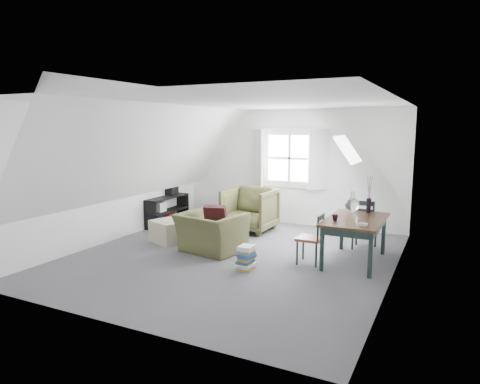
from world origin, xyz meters
The scene contains 24 objects.
floor centered at (0.00, 0.00, 0.00)m, with size 5.50×5.50×0.00m, color #525157.
ceiling centered at (0.00, 0.00, 2.50)m, with size 5.50×5.50×0.00m, color white.
wall_back centered at (0.00, 2.75, 1.25)m, with size 5.00×5.00×0.00m, color white.
wall_front centered at (0.00, -2.75, 1.25)m, with size 5.00×5.00×0.00m, color white.
wall_left centered at (-2.50, 0.00, 1.25)m, with size 5.50×5.50×0.00m, color white.
wall_right centered at (2.50, 0.00, 1.25)m, with size 5.50×5.50×0.00m, color white.
slope_left centered at (-1.55, 0.00, 1.78)m, with size 5.50×5.50×0.00m, color white.
slope_right centered at (1.55, 0.00, 1.78)m, with size 5.50×5.50×0.00m, color white.
dormer_window centered at (0.00, 2.68, 1.45)m, with size 1.71×0.35×1.30m.
skylight centered at (1.55, 1.30, 1.75)m, with size 0.55×0.75×0.04m, color white.
armchair_near centered at (-0.46, 0.10, 0.00)m, with size 1.03×0.90×0.67m, color #4A4B29.
armchair_far centered at (-0.50, 1.74, 0.00)m, with size 0.95×0.98×0.89m, color #4A4B29.
throw_pillow centered at (-0.46, 0.25, 0.60)m, with size 0.38×0.11×0.38m, color #330E13.
ottoman centered at (-1.45, 0.32, 0.20)m, with size 0.61×0.61×0.41m, color tan.
dining_table centered at (1.86, 0.60, 0.61)m, with size 0.85×1.42×0.71m.
demijohn centered at (1.71, 1.05, 0.85)m, with size 0.24×0.24×0.34m.
vase_twigs centered at (1.96, 1.15, 0.84)m, with size 0.08×0.09×0.61m.
cup centered at (1.61, 0.30, 0.71)m, with size 0.10×0.10×0.09m, color black.
paper_box centered at (2.06, 0.15, 0.73)m, with size 0.12×0.08×0.04m, color white.
dining_chair_far centered at (1.86, 1.44, 0.46)m, with size 0.41×0.41×0.88m.
dining_chair_near centered at (1.28, 0.23, 0.42)m, with size 0.37×0.37×0.80m.
media_shelf centered at (-2.39, 1.39, 0.28)m, with size 0.41×1.22×0.63m.
electronics_box centered at (-2.39, 1.69, 0.71)m, with size 0.19×0.26×0.21m, color black.
magazine_stack centered at (0.48, -0.47, 0.18)m, with size 0.27×0.32×0.36m.
Camera 1 is at (3.15, -6.07, 2.13)m, focal length 32.00 mm.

